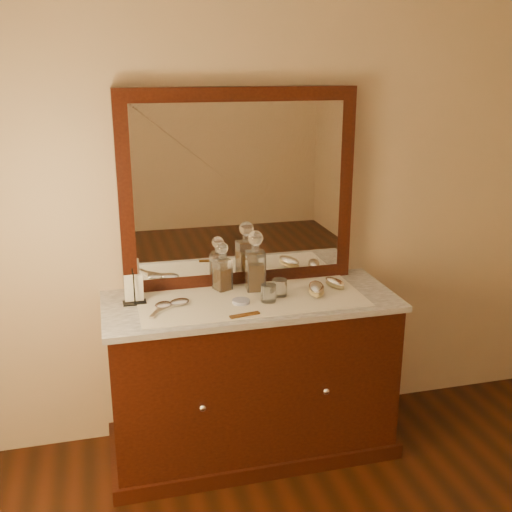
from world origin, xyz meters
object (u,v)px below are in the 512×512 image
decanter_right (255,267)px  hand_mirror_inner (177,303)px  dresser_cabinet (251,378)px  brush_far (335,283)px  decanter_left (222,271)px  mirror_frame (239,189)px  brush_near (316,289)px  napkin_rack (134,290)px  hand_mirror_outer (162,306)px  comb (245,315)px  pin_dish (241,301)px

decanter_right → hand_mirror_inner: bearing=-165.3°
dresser_cabinet → decanter_right: 0.58m
dresser_cabinet → brush_far: 0.65m
decanter_left → brush_far: size_ratio=1.65×
mirror_frame → brush_far: mirror_frame is taller
brush_near → decanter_left: bearing=158.8°
napkin_rack → hand_mirror_outer: bearing=-40.6°
comb → hand_mirror_outer: (-0.36, 0.19, 0.00)m
napkin_rack → comb: bearing=-31.4°
comb → hand_mirror_inner: hand_mirror_inner is taller
brush_near → hand_mirror_inner: bearing=178.3°
brush_far → pin_dish: bearing=-169.3°
mirror_frame → decanter_right: bearing=-69.5°
comb → brush_far: bearing=16.1°
pin_dish → comb: (-0.02, -0.16, -0.00)m
comb → hand_mirror_outer: 0.40m
napkin_rack → decanter_left: (0.45, 0.07, 0.03)m
dresser_cabinet → napkin_rack: napkin_rack is taller
napkin_rack → decanter_right: (0.61, 0.03, 0.06)m
mirror_frame → decanter_left: 0.43m
comb → hand_mirror_inner: 0.35m
hand_mirror_inner → decanter_left: bearing=30.8°
pin_dish → mirror_frame: bearing=78.3°
decanter_right → pin_dish: bearing=-125.0°
mirror_frame → brush_far: bearing=-23.6°
mirror_frame → brush_near: bearing=-38.8°
decanter_right → hand_mirror_outer: decanter_right is taller
mirror_frame → hand_mirror_outer: (-0.44, -0.27, -0.49)m
napkin_rack → pin_dish: bearing=-15.0°
dresser_cabinet → brush_near: 0.57m
comb → hand_mirror_outer: bearing=143.0°
mirror_frame → comb: mirror_frame is taller
mirror_frame → comb: 0.68m
dresser_cabinet → pin_dish: (-0.06, -0.05, 0.45)m
dresser_cabinet → decanter_right: size_ratio=4.52×
brush_near → hand_mirror_inner: size_ratio=0.94×
decanter_left → brush_near: size_ratio=1.34×
comb → brush_far: brush_far is taller
pin_dish → decanter_left: bearing=103.6°
decanter_right → mirror_frame: bearing=110.5°
decanter_left → brush_far: 0.58m
dresser_cabinet → brush_near: (0.33, -0.02, 0.47)m
pin_dish → decanter_left: decanter_left is taller
napkin_rack → decanter_right: size_ratio=0.54×
brush_near → brush_far: brush_near is taller
napkin_rack → dresser_cabinet: bearing=-8.1°
comb → brush_near: (0.41, 0.19, 0.02)m
comb → brush_near: 0.46m
dresser_cabinet → hand_mirror_inner: bearing=-179.8°
comb → dresser_cabinet: bearing=59.5°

